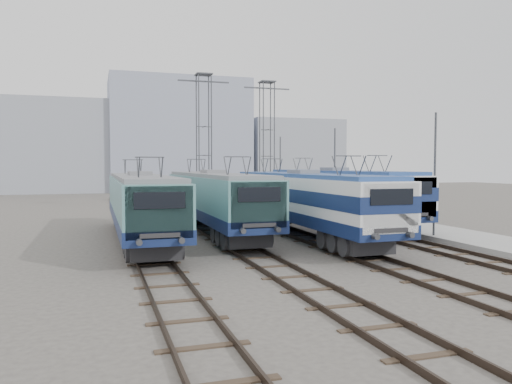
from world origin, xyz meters
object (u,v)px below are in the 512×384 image
(catenary_tower_east, at_px, (267,139))
(catenary_tower_west, at_px, (204,137))
(mast_rear, at_px, (280,172))
(locomotive_far_left, at_px, (140,201))
(locomotive_center_right, at_px, (304,198))
(locomotive_center_left, at_px, (214,197))
(mast_mid, at_px, (335,174))
(mast_front, at_px, (435,177))
(locomotive_far_right, at_px, (335,191))

(catenary_tower_east, bearing_deg, catenary_tower_west, -162.90)
(catenary_tower_west, distance_m, mast_rear, 9.99)
(locomotive_far_left, height_order, mast_rear, mast_rear)
(catenary_tower_west, bearing_deg, locomotive_center_right, -82.38)
(locomotive_far_left, xyz_separation_m, locomotive_center_right, (9.00, -1.30, 0.10))
(locomotive_center_right, height_order, catenary_tower_east, catenary_tower_east)
(locomotive_center_left, height_order, catenary_tower_east, catenary_tower_east)
(locomotive_center_right, bearing_deg, mast_mid, 54.26)
(catenary_tower_west, distance_m, mast_front, 22.00)
(locomotive_center_right, bearing_deg, locomotive_center_left, 144.50)
(locomotive_far_right, bearing_deg, mast_rear, 83.32)
(mast_mid, bearing_deg, catenary_tower_west, 137.07)
(catenary_tower_east, bearing_deg, mast_mid, -78.14)
(locomotive_center_left, xyz_separation_m, mast_front, (10.85, -6.39, 1.27))
(mast_rear, bearing_deg, catenary_tower_east, -136.40)
(mast_front, bearing_deg, mast_rear, 90.00)
(locomotive_center_left, xyz_separation_m, catenary_tower_east, (8.75, 15.61, 4.41))
(locomotive_far_left, height_order, locomotive_center_right, locomotive_center_right)
(locomotive_far_left, xyz_separation_m, catenary_tower_east, (13.25, 17.52, 4.44))
(mast_rear, bearing_deg, mast_mid, -90.00)
(catenary_tower_east, bearing_deg, mast_front, -84.55)
(locomotive_center_right, distance_m, mast_front, 7.20)
(locomotive_center_left, distance_m, catenary_tower_east, 18.43)
(locomotive_far_left, xyz_separation_m, locomotive_center_left, (4.50, 1.91, 0.03))
(locomotive_far_left, bearing_deg, locomotive_far_right, 15.46)
(mast_mid, bearing_deg, locomotive_center_left, -152.64)
(locomotive_center_right, bearing_deg, locomotive_far_right, 48.22)
(catenary_tower_west, distance_m, catenary_tower_east, 6.80)
(catenary_tower_west, height_order, mast_mid, catenary_tower_west)
(mast_rear, bearing_deg, locomotive_center_left, -121.63)
(locomotive_far_right, bearing_deg, catenary_tower_east, 91.04)
(catenary_tower_west, xyz_separation_m, mast_mid, (8.60, -8.00, -3.14))
(mast_rear, bearing_deg, locomotive_far_left, -128.18)
(locomotive_far_left, xyz_separation_m, mast_mid, (15.35, 7.52, 1.30))
(catenary_tower_east, relative_size, mast_rear, 1.71)
(locomotive_far_left, relative_size, catenary_tower_east, 1.47)
(locomotive_center_left, relative_size, catenary_tower_west, 1.49)
(catenary_tower_west, height_order, mast_front, catenary_tower_west)
(locomotive_center_right, distance_m, catenary_tower_west, 17.52)
(locomotive_far_right, distance_m, mast_rear, 15.94)
(locomotive_far_left, xyz_separation_m, locomotive_far_right, (13.50, 3.73, 0.16))
(locomotive_center_left, xyz_separation_m, locomotive_far_right, (9.00, 1.83, 0.13))
(mast_mid, xyz_separation_m, mast_rear, (0.00, 12.00, 0.00))
(catenary_tower_east, bearing_deg, locomotive_far_right, -88.96)
(locomotive_far_right, bearing_deg, locomotive_center_right, -131.78)
(locomotive_far_left, bearing_deg, catenary_tower_west, 66.50)
(catenary_tower_west, distance_m, mast_mid, 12.16)
(locomotive_center_right, xyz_separation_m, mast_mid, (6.35, 8.82, 1.20))
(locomotive_center_right, relative_size, mast_mid, 2.57)
(locomotive_center_right, xyz_separation_m, catenary_tower_east, (4.25, 18.82, 4.35))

